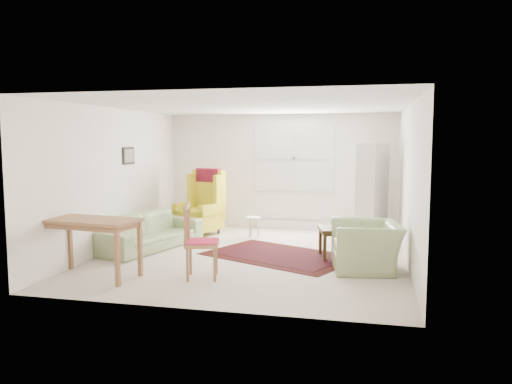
% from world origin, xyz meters
% --- Properties ---
extents(room, '(5.04, 5.54, 2.51)m').
position_xyz_m(room, '(0.02, 0.21, 1.26)').
color(room, beige).
rests_on(room, ground).
extents(rug, '(2.82, 2.40, 0.02)m').
position_xyz_m(rug, '(0.45, 0.10, 0.01)').
color(rug, black).
rests_on(rug, ground).
extents(sofa, '(1.41, 2.29, 0.86)m').
position_xyz_m(sofa, '(-1.93, 0.16, 0.43)').
color(sofa, '#8FA46D').
rests_on(sofa, ground).
extents(armchair, '(1.12, 1.23, 0.86)m').
position_xyz_m(armchair, '(1.88, -0.47, 0.43)').
color(armchair, '#8FA46D').
rests_on(armchair, ground).
extents(wingback_chair, '(1.01, 1.04, 1.35)m').
position_xyz_m(wingback_chair, '(-1.50, 1.60, 0.68)').
color(wingback_chair, yellow).
rests_on(wingback_chair, ground).
extents(coffee_table, '(0.74, 0.74, 0.50)m').
position_xyz_m(coffee_table, '(1.41, 0.23, 0.25)').
color(coffee_table, '#402D13').
rests_on(coffee_table, ground).
extents(stool, '(0.33, 0.33, 0.41)m').
position_xyz_m(stool, '(-0.36, 1.61, 0.20)').
color(stool, white).
rests_on(stool, ground).
extents(cabinet, '(0.65, 0.84, 1.87)m').
position_xyz_m(cabinet, '(1.97, 1.98, 0.94)').
color(cabinet, silver).
rests_on(cabinet, ground).
extents(desk, '(1.39, 0.80, 0.84)m').
position_xyz_m(desk, '(-1.91, -1.78, 0.42)').
color(desk, '#90603A').
rests_on(desk, ground).
extents(desk_chair, '(0.56, 0.56, 1.05)m').
position_xyz_m(desk_chair, '(-0.37, -1.48, 0.53)').
color(desk_chair, '#90603A').
rests_on(desk_chair, ground).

